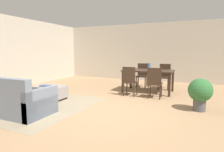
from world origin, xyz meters
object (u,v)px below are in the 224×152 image
Objects in this scene: dining_table at (148,73)px; dining_chair_near_left at (130,80)px; couch at (4,100)px; potted_plant at (200,92)px; dining_chair_near_right at (155,81)px; vase_centerpiece at (149,67)px; dining_chair_far_left at (142,74)px; book_on_ottoman at (45,86)px; ottoman_table at (49,92)px; dining_chair_far_right at (164,75)px.

dining_table is 1.79× the size of dining_chair_near_left.
couch is 4.54m from potted_plant.
couch is 3.94m from dining_chair_near_right.
dining_chair_far_left is at bearing 118.27° from vase_centerpiece.
vase_centerpiece is at bearing 41.11° from book_on_ottoman.
dining_chair_near_left is at bearing -117.72° from vase_centerpiece.
ottoman_table is 3.30m from vase_centerpiece.
dining_chair_near_left is at bearing -114.89° from dining_table.
couch is 5.26m from dining_chair_far_right.
ottoman_table is 3.10m from dining_chair_near_right.
potted_plant is at bearing 24.86° from couch.
dining_chair_near_left and dining_chair_near_right have the same top height.
dining_chair_far_left reaches higher than ottoman_table.
potted_plant is at bearing -44.89° from vase_centerpiece.
ottoman_table is 3.61m from dining_chair_far_left.
dining_chair_far_right reaches higher than potted_plant.
ottoman_table is at bearing -171.74° from potted_plant.
couch reaches higher than ottoman_table.
dining_chair_near_left is at bearing -115.15° from dining_chair_far_right.
dining_table is at bearing 54.15° from couch.
book_on_ottoman is at bearing -154.32° from dining_chair_near_right.
dining_chair_near_right is 3.19m from book_on_ottoman.
couch is 4.32m from dining_table.
ottoman_table is at bearing -138.74° from vase_centerpiece.
dining_chair_near_left and dining_chair_far_left have the same top height.
vase_centerpiece is (-0.36, 0.82, 0.36)m from dining_chair_near_right.
ottoman_table is (0.13, 1.33, -0.06)m from couch.
book_on_ottoman is (-2.90, -3.10, -0.12)m from dining_chair_far_right.
potted_plant is at bearing -44.82° from dining_table.
vase_centerpiece reaches higher than dining_chair_far_left.
vase_centerpiece reaches higher than dining_chair_far_right.
dining_chair_far_right is (2.81, 3.03, 0.30)m from ottoman_table.
dining_chair_near_left is 0.98m from vase_centerpiece.
couch is at bearing -95.42° from ottoman_table.
dining_chair_far_left is 3.54× the size of book_on_ottoman.
dining_table is at bearing -62.71° from dining_chair_far_left.
ottoman_table is 1.24× the size of potted_plant.
vase_centerpiece is at bearing -41.12° from dining_table.
dining_table is at bearing 42.08° from ottoman_table.
couch is at bearing -137.77° from dining_chair_near_right.
potted_plant reaches higher than ottoman_table.
dining_chair_far_right is 3.91× the size of vase_centerpiece.
dining_chair_far_right is (0.85, 0.01, 0.00)m from dining_chair_far_left.
book_on_ottoman is (-2.52, -2.20, -0.47)m from vase_centerpiece.
book_on_ottoman is (-2.49, -2.23, -0.27)m from dining_table.
ottoman_table is 4.04× the size of vase_centerpiece.
dining_table is 1.79× the size of dining_chair_far_left.
dining_chair_near_left is 1.69m from dining_chair_far_left.
couch is at bearing -128.79° from dining_chair_near_left.
potted_plant reaches higher than dining_table.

